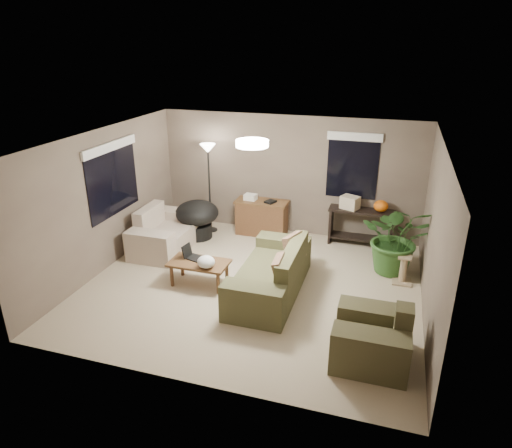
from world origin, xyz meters
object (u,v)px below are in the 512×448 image
(floor_lamp, at_px, (208,159))
(cat_scratching_post, at_px, (403,271))
(armchair, at_px, (373,339))
(console_table, at_px, (361,224))
(papasan_chair, at_px, (197,217))
(main_sofa, at_px, (273,276))
(houseplant, at_px, (396,246))
(loveseat, at_px, (164,235))
(desk, at_px, (262,217))
(coffee_table, at_px, (199,265))

(floor_lamp, distance_m, cat_scratching_post, 4.43)
(armchair, distance_m, console_table, 3.65)
(console_table, bearing_deg, papasan_chair, -169.00)
(main_sofa, distance_m, houseplant, 2.33)
(cat_scratching_post, bearing_deg, houseplant, 112.99)
(console_table, distance_m, papasan_chair, 3.36)
(loveseat, distance_m, floor_lamp, 1.80)
(cat_scratching_post, bearing_deg, floor_lamp, 163.71)
(papasan_chair, bearing_deg, cat_scratching_post, -10.24)
(houseplant, bearing_deg, papasan_chair, 174.51)
(loveseat, distance_m, desk, 2.08)
(console_table, relative_size, floor_lamp, 0.68)
(console_table, height_order, papasan_chair, papasan_chair)
(coffee_table, distance_m, floor_lamp, 2.68)
(loveseat, relative_size, desk, 1.45)
(coffee_table, bearing_deg, loveseat, 138.05)
(houseplant, height_order, cat_scratching_post, houseplant)
(console_table, xyz_separation_m, papasan_chair, (-3.30, -0.64, 0.03))
(armchair, relative_size, console_table, 0.77)
(desk, xyz_separation_m, console_table, (2.06, 0.07, 0.06))
(papasan_chair, relative_size, floor_lamp, 0.59)
(armchair, relative_size, coffee_table, 1.00)
(coffee_table, xyz_separation_m, console_table, (2.46, 2.47, 0.08))
(main_sofa, xyz_separation_m, houseplant, (1.90, 1.33, 0.22))
(coffee_table, bearing_deg, papasan_chair, 114.75)
(desk, relative_size, papasan_chair, 0.98)
(cat_scratching_post, bearing_deg, armchair, -99.33)
(armchair, bearing_deg, papasan_chair, 141.82)
(loveseat, bearing_deg, houseplant, 4.22)
(armchair, bearing_deg, console_table, 97.66)
(loveseat, bearing_deg, coffee_table, -41.95)
(armchair, xyz_separation_m, floor_lamp, (-3.67, 3.41, 1.30))
(desk, bearing_deg, papasan_chair, -155.33)
(papasan_chair, relative_size, houseplant, 0.85)
(armchair, bearing_deg, floor_lamp, 137.13)
(armchair, distance_m, houseplant, 2.61)
(desk, distance_m, floor_lamp, 1.66)
(loveseat, relative_size, coffee_table, 1.60)
(console_table, relative_size, houseplant, 0.98)
(papasan_chair, height_order, cat_scratching_post, papasan_chair)
(desk, xyz_separation_m, cat_scratching_post, (2.92, -1.32, -0.16))
(armchair, xyz_separation_m, cat_scratching_post, (0.37, 2.23, -0.08))
(houseplant, bearing_deg, console_table, 124.21)
(papasan_chair, height_order, houseplant, houseplant)
(console_table, relative_size, cat_scratching_post, 2.60)
(loveseat, bearing_deg, papasan_chair, 60.37)
(coffee_table, height_order, papasan_chair, papasan_chair)
(desk, bearing_deg, houseplant, -19.04)
(armchair, relative_size, desk, 0.91)
(desk, distance_m, cat_scratching_post, 3.20)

